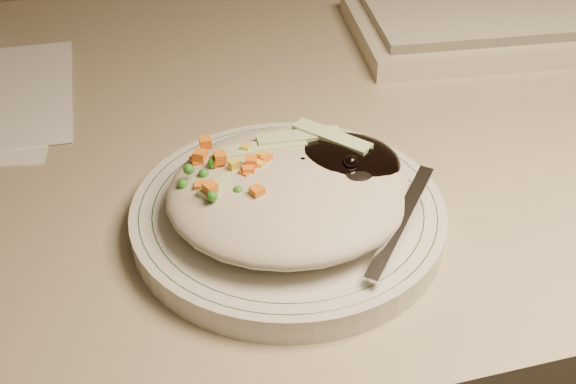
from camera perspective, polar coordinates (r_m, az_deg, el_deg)
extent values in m
cube|color=gray|center=(0.81, 2.68, 4.73)|extent=(1.40, 0.70, 0.04)
cylinder|color=silver|center=(0.64, 0.00, -1.85)|extent=(0.25, 0.25, 0.02)
torus|color=#144723|center=(0.64, 0.00, -1.15)|extent=(0.24, 0.24, 0.00)
torus|color=#144723|center=(0.64, 0.00, -1.15)|extent=(0.22, 0.22, 0.00)
ellipsoid|color=beige|center=(0.62, 0.12, 0.04)|extent=(0.19, 0.18, 0.04)
ellipsoid|color=black|center=(0.64, 3.66, 1.82)|extent=(0.10, 0.09, 0.03)
ellipsoid|color=orange|center=(0.63, -4.34, 0.58)|extent=(0.08, 0.08, 0.02)
sphere|color=black|center=(0.63, 1.05, 2.00)|extent=(0.01, 0.01, 0.01)
sphere|color=black|center=(0.64, 3.39, 2.70)|extent=(0.01, 0.01, 0.01)
sphere|color=black|center=(0.64, 5.56, 2.94)|extent=(0.01, 0.01, 0.01)
sphere|color=black|center=(0.65, 4.57, 3.06)|extent=(0.01, 0.01, 0.01)
sphere|color=black|center=(0.62, 4.49, 2.09)|extent=(0.01, 0.01, 0.01)
sphere|color=black|center=(0.63, 3.37, 2.31)|extent=(0.01, 0.01, 0.01)
sphere|color=black|center=(0.64, 4.02, 2.98)|extent=(0.01, 0.01, 0.01)
cube|color=orange|center=(0.62, -4.85, 2.45)|extent=(0.01, 0.01, 0.01)
cube|color=orange|center=(0.61, -2.96, 0.72)|extent=(0.01, 0.01, 0.01)
cube|color=orange|center=(0.63, -6.30, 2.60)|extent=(0.01, 0.01, 0.01)
cube|color=orange|center=(0.61, -2.64, 2.15)|extent=(0.01, 0.01, 0.01)
cube|color=orange|center=(0.61, -2.84, 1.53)|extent=(0.01, 0.01, 0.01)
cube|color=orange|center=(0.64, -6.51, 2.19)|extent=(0.01, 0.01, 0.01)
cube|color=orange|center=(0.62, -5.08, 2.17)|extent=(0.01, 0.01, 0.01)
cube|color=orange|center=(0.61, -2.98, 1.25)|extent=(0.01, 0.01, 0.01)
cube|color=orange|center=(0.62, -1.66, 2.35)|extent=(0.01, 0.01, 0.01)
cube|color=orange|center=(0.64, -5.90, 3.53)|extent=(0.01, 0.01, 0.01)
cube|color=orange|center=(0.59, -5.55, 0.27)|extent=(0.01, 0.01, 0.01)
cube|color=orange|center=(0.59, -2.21, 0.00)|extent=(0.01, 0.01, 0.01)
cube|color=orange|center=(0.61, -6.20, 0.32)|extent=(0.01, 0.01, 0.01)
cube|color=orange|center=(0.64, -6.36, 1.99)|extent=(0.01, 0.01, 0.01)
sphere|color=#388C28|center=(0.62, -3.06, 1.65)|extent=(0.01, 0.01, 0.01)
sphere|color=#388C28|center=(0.58, -5.42, -0.30)|extent=(0.01, 0.01, 0.01)
sphere|color=#388C28|center=(0.62, -6.01, 1.28)|extent=(0.01, 0.01, 0.01)
sphere|color=#388C28|center=(0.61, -7.09, 1.62)|extent=(0.01, 0.01, 0.01)
sphere|color=#388C28|center=(0.62, -3.42, 1.84)|extent=(0.01, 0.01, 0.01)
sphere|color=#388C28|center=(0.60, -2.15, -0.03)|extent=(0.01, 0.01, 0.01)
sphere|color=#388C28|center=(0.62, -4.33, 0.96)|extent=(0.01, 0.01, 0.01)
sphere|color=#388C28|center=(0.60, -4.60, -0.23)|extent=(0.01, 0.01, 0.01)
sphere|color=#388C28|center=(0.61, -7.48, 0.52)|extent=(0.01, 0.01, 0.01)
sphere|color=#388C28|center=(0.62, -5.21, 2.27)|extent=(0.01, 0.01, 0.01)
sphere|color=#388C28|center=(0.62, -5.38, 2.06)|extent=(0.01, 0.01, 0.01)
sphere|color=#388C28|center=(0.60, -5.67, 0.36)|extent=(0.01, 0.01, 0.01)
sphere|color=#388C28|center=(0.59, -3.55, 0.05)|extent=(0.01, 0.01, 0.01)
sphere|color=#388C28|center=(0.64, -1.70, 2.89)|extent=(0.01, 0.01, 0.01)
cube|color=yellow|center=(0.62, -3.54, 1.82)|extent=(0.01, 0.01, 0.01)
cube|color=yellow|center=(0.62, -2.04, 1.90)|extent=(0.01, 0.01, 0.01)
cube|color=yellow|center=(0.63, -4.58, 1.81)|extent=(0.01, 0.01, 0.01)
cube|color=yellow|center=(0.61, -3.89, 1.92)|extent=(0.01, 0.01, 0.01)
cube|color=yellow|center=(0.61, -4.28, 0.85)|extent=(0.01, 0.01, 0.01)
cube|color=yellow|center=(0.62, -2.00, 2.59)|extent=(0.01, 0.01, 0.01)
cube|color=yellow|center=(0.64, -3.04, 3.08)|extent=(0.01, 0.01, 0.01)
cube|color=yellow|center=(0.62, -3.41, 0.93)|extent=(0.01, 0.01, 0.01)
cube|color=#B2D18C|center=(0.64, -1.70, 3.19)|extent=(0.07, 0.02, 0.00)
cube|color=#B2D18C|center=(0.65, 0.77, 3.97)|extent=(0.07, 0.02, 0.00)
cube|color=#B2D18C|center=(0.61, -3.75, 1.09)|extent=(0.07, 0.05, 0.00)
cube|color=#B2D18C|center=(0.65, 3.15, 3.97)|extent=(0.05, 0.06, 0.00)
ellipsoid|color=silver|center=(0.62, 4.59, 1.32)|extent=(0.06, 0.06, 0.01)
cube|color=silver|center=(0.59, 8.00, -2.10)|extent=(0.08, 0.09, 0.03)
cube|color=#C1B79E|center=(1.01, 19.52, 11.49)|extent=(0.53, 0.24, 0.02)
cube|color=beige|center=(1.00, 19.73, 12.42)|extent=(0.49, 0.20, 0.01)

